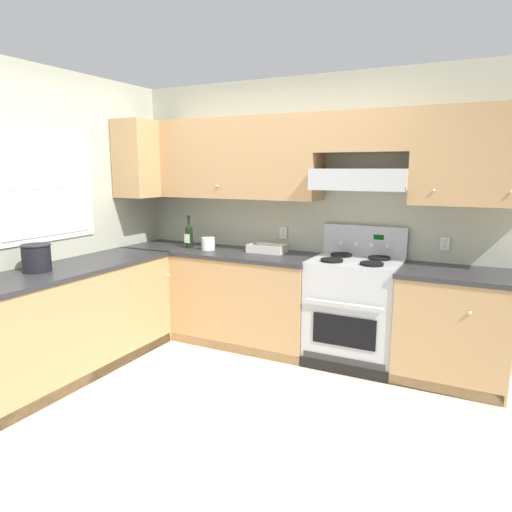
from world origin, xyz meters
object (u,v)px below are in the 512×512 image
bucket (36,257)px  paper_towel_roll (208,244)px  stove (354,310)px  wine_bottle (189,235)px  bowl (267,250)px

bucket → paper_towel_roll: size_ratio=1.75×
stove → wine_bottle: (-1.72, -0.01, 0.56)m
bowl → paper_towel_roll: (-0.59, -0.13, 0.04)m
stove → paper_towel_roll: 1.56m
wine_bottle → paper_towel_roll: size_ratio=2.51×
bucket → stove: bearing=34.9°
bucket → bowl: bearing=51.8°
stove → wine_bottle: wine_bottle is taller
bowl → paper_towel_roll: 0.60m
stove → bucket: size_ratio=5.25×
wine_bottle → bucket: size_ratio=1.44×
stove → bowl: (-0.89, 0.09, 0.46)m
wine_bottle → bucket: bearing=-105.8°
bucket → paper_towel_roll: bearing=65.5°
bowl → bucket: 2.01m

